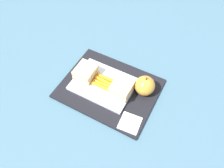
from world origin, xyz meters
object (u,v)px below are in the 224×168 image
Objects in this scene: sandwich_half_left at (86,72)px; apple at (145,86)px; food_tray at (103,84)px; paper_napkin at (130,123)px; sandwich_half_right at (122,88)px; carrot_sticks_bundle at (103,82)px.

apple is (0.23, 0.05, 0.00)m from sandwich_half_left.
food_tray is 0.16m from apple.
food_tray is 3.29× the size of paper_napkin.
paper_napkin is (0.16, -0.10, -0.00)m from food_tray.
food_tray is 0.08m from sandwich_half_left.
food_tray is 0.08m from sandwich_half_right.
sandwich_half_right is 0.93× the size of apple.
sandwich_half_right reaches higher than paper_napkin.
apple reaches higher than sandwich_half_right.
food_tray is at bearing -162.47° from apple.
apple is at bearing 11.71° from sandwich_half_left.
apple is 1.23× the size of paper_napkin.
food_tray reaches higher than paper_napkin.
sandwich_half_left reaches higher than carrot_sticks_bundle.
carrot_sticks_bundle is 0.16m from apple.
sandwich_half_right is at bearing 0.00° from sandwich_half_left.
carrot_sticks_bundle is at bearing -162.43° from apple.
sandwich_half_left is 1.14× the size of paper_napkin.
sandwich_half_left is at bearing 179.91° from carrot_sticks_bundle.
sandwich_half_right reaches higher than carrot_sticks_bundle.
sandwich_half_left is 1.01× the size of carrot_sticks_bundle.
paper_napkin is (0.16, -0.10, -0.02)m from carrot_sticks_bundle.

